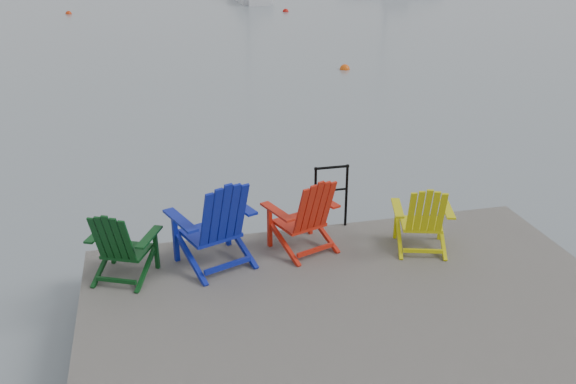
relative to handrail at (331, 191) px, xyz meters
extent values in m
plane|color=slate|center=(-0.25, -2.45, -1.04)|extent=(400.00, 400.00, 0.00)
cube|color=#312F2B|center=(-0.25, -2.45, -0.64)|extent=(6.00, 5.00, 0.20)
cylinder|color=black|center=(-2.95, -0.25, -1.34)|extent=(0.26, 0.26, 1.20)
cylinder|color=black|center=(-0.25, -0.25, -1.34)|extent=(0.26, 0.26, 1.20)
cylinder|color=black|center=(2.45, -0.25, -1.34)|extent=(0.26, 0.26, 1.20)
cylinder|color=black|center=(-0.22, 0.00, -0.09)|extent=(0.04, 0.04, 0.90)
cylinder|color=black|center=(0.22, 0.00, -0.09)|extent=(0.04, 0.04, 0.90)
cylinder|color=black|center=(0.00, 0.00, 0.34)|extent=(0.48, 0.04, 0.04)
cylinder|color=black|center=(0.00, 0.00, 0.01)|extent=(0.44, 0.03, 0.03)
cube|color=#0A3712|center=(-2.70, -0.62, -0.24)|extent=(0.62, 0.60, 0.04)
cube|color=#0A3712|center=(-2.89, -0.34, -0.28)|extent=(0.06, 0.06, 0.51)
cube|color=#0A3712|center=(-2.36, -0.58, -0.28)|extent=(0.06, 0.06, 0.51)
cube|color=#0A3712|center=(-2.99, -0.51, -0.01)|extent=(0.33, 0.55, 0.03)
cube|color=#0A3712|center=(-2.43, -0.77, -0.01)|extent=(0.33, 0.55, 0.03)
cube|color=#0A3712|center=(-2.83, -0.89, 0.06)|extent=(0.51, 0.40, 0.63)
cube|color=navy|center=(-1.70, -0.54, -0.17)|extent=(0.77, 0.73, 0.05)
cube|color=navy|center=(-2.12, -0.45, -0.22)|extent=(0.07, 0.07, 0.65)
cube|color=navy|center=(-1.44, -0.19, -0.22)|extent=(0.07, 0.07, 0.65)
cube|color=navy|center=(-2.06, -0.70, 0.12)|extent=(0.38, 0.71, 0.03)
cube|color=navy|center=(-1.33, -0.42, 0.12)|extent=(0.38, 0.71, 0.03)
cube|color=navy|center=(-1.57, -0.89, 0.22)|extent=(0.64, 0.48, 0.79)
cube|color=red|center=(-0.55, -0.43, -0.21)|extent=(0.67, 0.64, 0.04)
cube|color=red|center=(-0.92, -0.35, -0.26)|extent=(0.06, 0.06, 0.57)
cube|color=red|center=(-0.32, -0.13, -0.26)|extent=(0.06, 0.06, 0.57)
cube|color=red|center=(-0.87, -0.57, 0.05)|extent=(0.33, 0.63, 0.03)
cube|color=red|center=(-0.22, -0.33, 0.05)|extent=(0.33, 0.63, 0.03)
cube|color=red|center=(-0.44, -0.74, 0.13)|extent=(0.56, 0.42, 0.70)
cube|color=#C8C40B|center=(0.97, -0.77, -0.24)|extent=(0.60, 0.56, 0.04)
cube|color=#C8C40B|center=(0.75, -0.52, -0.28)|extent=(0.06, 0.06, 0.52)
cube|color=#C8C40B|center=(1.30, -0.68, -0.28)|extent=(0.06, 0.06, 0.52)
cube|color=#C8C40B|center=(0.67, -0.70, -0.01)|extent=(0.26, 0.57, 0.03)
cube|color=#C8C40B|center=(1.27, -0.88, -0.01)|extent=(0.26, 0.57, 0.03)
cube|color=#C8C40B|center=(0.89, -1.06, 0.07)|extent=(0.50, 0.36, 0.63)
sphere|color=#DF510D|center=(4.13, 11.87, -1.04)|extent=(0.33, 0.33, 0.33)
sphere|color=#BD2F0B|center=(-6.03, 28.64, -1.04)|extent=(0.33, 0.33, 0.33)
sphere|color=#B9120A|center=(5.63, 26.92, -1.04)|extent=(0.33, 0.33, 0.33)
camera|label=1|loc=(-2.30, -7.20, 3.26)|focal=38.00mm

